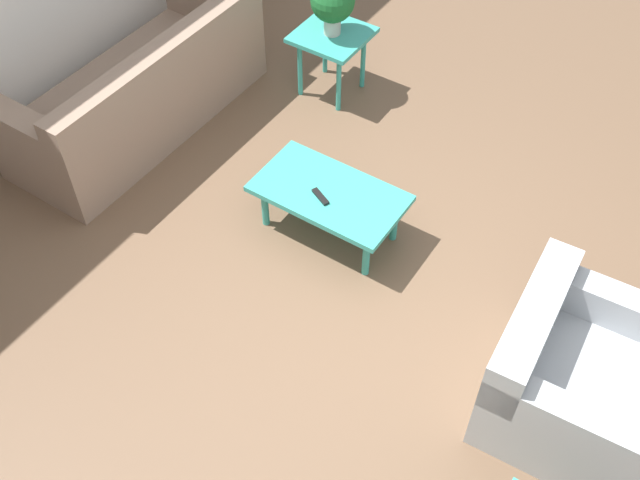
{
  "coord_description": "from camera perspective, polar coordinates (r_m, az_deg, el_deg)",
  "views": [
    {
      "loc": [
        -1.35,
        2.53,
        3.9
      ],
      "look_at": [
        0.26,
        0.09,
        0.55
      ],
      "focal_mm": 42.0,
      "sensor_mm": 36.0,
      "label": 1
    }
  ],
  "objects": [
    {
      "name": "side_table_plant",
      "position": [
        6.14,
        0.92,
        14.85
      ],
      "size": [
        0.55,
        0.55,
        0.55
      ],
      "color": "teal",
      "rests_on": "ground_plane"
    },
    {
      "name": "ground_plane",
      "position": [
        4.85,
        3.18,
        -4.91
      ],
      "size": [
        14.0,
        14.0,
        0.0
      ],
      "primitive_type": "plane",
      "color": "brown"
    },
    {
      "name": "sofa",
      "position": [
        6.04,
        -13.37,
        10.88
      ],
      "size": [
        0.87,
        2.15,
        0.83
      ],
      "rotation": [
        0.0,
        0.0,
        1.57
      ],
      "color": "gray",
      "rests_on": "ground_plane"
    },
    {
      "name": "armchair",
      "position": [
        4.4,
        18.75,
        -10.0
      ],
      "size": [
        0.97,
        1.02,
        0.78
      ],
      "rotation": [
        0.0,
        0.0,
        -1.51
      ],
      "color": "#A8ADB2",
      "rests_on": "ground_plane"
    },
    {
      "name": "coffee_table",
      "position": [
        5.0,
        0.72,
        3.36
      ],
      "size": [
        1.01,
        0.56,
        0.39
      ],
      "color": "teal",
      "rests_on": "ground_plane"
    },
    {
      "name": "potted_plant",
      "position": [
        5.95,
        0.97,
        17.71
      ],
      "size": [
        0.34,
        0.34,
        0.46
      ],
      "color": "#B2ADA3",
      "rests_on": "side_table_plant"
    },
    {
      "name": "remote_control",
      "position": [
        4.91,
        0.03,
        3.33
      ],
      "size": [
        0.16,
        0.1,
        0.02
      ],
      "color": "black",
      "rests_on": "coffee_table"
    }
  ]
}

